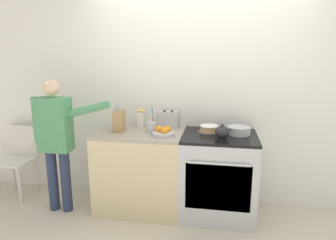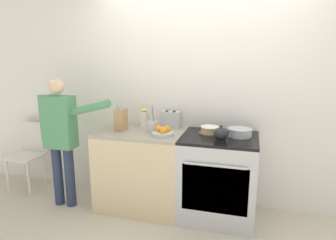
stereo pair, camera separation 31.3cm
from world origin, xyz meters
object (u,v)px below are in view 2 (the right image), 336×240
at_px(stove_range, 218,178).
at_px(layer_cake, 210,130).
at_px(tea_kettle, 221,134).
at_px(mixing_bowl, 240,132).
at_px(utensil_crock, 152,126).
at_px(dining_chair, 29,151).
at_px(person_baker, 61,133).
at_px(milk_carton, 144,117).
at_px(knife_block, 121,119).
at_px(toaster, 171,119).
at_px(fruit_bowl, 163,132).

distance_m(stove_range, layer_cake, 0.52).
relative_size(tea_kettle, mixing_bowl, 0.70).
relative_size(stove_range, utensil_crock, 3.01).
distance_m(tea_kettle, dining_chair, 2.57).
relative_size(stove_range, person_baker, 0.61).
height_order(mixing_bowl, dining_chair, mixing_bowl).
height_order(milk_carton, person_baker, person_baker).
bearing_deg(person_baker, dining_chair, 162.30).
distance_m(knife_block, utensil_crock, 0.37).
bearing_deg(stove_range, mixing_bowl, 19.73).
xyz_separation_m(stove_range, tea_kettle, (0.02, -0.12, 0.52)).
bearing_deg(knife_block, milk_carton, 52.17).
xyz_separation_m(utensil_crock, dining_chair, (-1.75, 0.12, -0.48)).
xyz_separation_m(knife_block, toaster, (0.51, 0.25, -0.03)).
bearing_deg(knife_block, mixing_bowl, 4.02).
xyz_separation_m(milk_carton, dining_chair, (-1.57, -0.12, -0.52)).
distance_m(tea_kettle, fruit_bowl, 0.61).
distance_m(tea_kettle, mixing_bowl, 0.26).
bearing_deg(milk_carton, knife_block, -127.83).
relative_size(fruit_bowl, toaster, 0.98).
height_order(mixing_bowl, milk_carton, milk_carton).
distance_m(mixing_bowl, fruit_bowl, 0.80).
bearing_deg(fruit_bowl, mixing_bowl, 13.38).
xyz_separation_m(utensil_crock, fruit_bowl, (0.15, -0.10, -0.04)).
bearing_deg(knife_block, tea_kettle, -4.84).
height_order(mixing_bowl, fruit_bowl, fruit_bowl).
xyz_separation_m(knife_block, person_baker, (-0.65, -0.20, -0.15)).
relative_size(knife_block, person_baker, 0.22).
relative_size(utensil_crock, dining_chair, 0.35).
relative_size(mixing_bowl, toaster, 1.10).
xyz_separation_m(fruit_bowl, dining_chair, (-1.91, 0.22, -0.45)).
relative_size(stove_range, fruit_bowl, 3.94).
bearing_deg(dining_chair, tea_kettle, -35.05).
distance_m(layer_cake, knife_block, 1.00).
bearing_deg(utensil_crock, toaster, 60.11).
height_order(stove_range, fruit_bowl, fruit_bowl).
xyz_separation_m(toaster, person_baker, (-1.16, -0.45, -0.13)).
relative_size(mixing_bowl, person_baker, 0.18).
height_order(fruit_bowl, dining_chair, fruit_bowl).
height_order(stove_range, layer_cake, layer_cake).
distance_m(stove_range, fruit_bowl, 0.77).
bearing_deg(milk_carton, utensil_crock, -53.01).
bearing_deg(layer_cake, dining_chair, 179.81).
distance_m(toaster, dining_chair, 1.97).
relative_size(stove_range, knife_block, 2.76).
distance_m(utensil_crock, toaster, 0.29).
relative_size(layer_cake, person_baker, 0.16).
bearing_deg(tea_kettle, milk_carton, 160.43).
xyz_separation_m(utensil_crock, toaster, (0.14, 0.25, 0.03)).
bearing_deg(stove_range, tea_kettle, -78.27).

